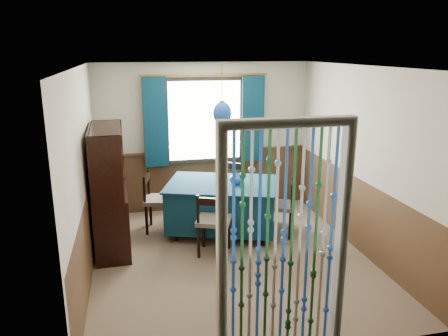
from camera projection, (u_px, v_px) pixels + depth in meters
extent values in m
plane|color=brown|center=(231.00, 258.00, 5.85)|extent=(4.00, 4.00, 0.00)
plane|color=silver|center=(232.00, 67.00, 5.19)|extent=(4.00, 4.00, 0.00)
plane|color=#BBB199|center=(204.00, 138.00, 7.40)|extent=(3.60, 0.00, 3.60)
plane|color=#BBB199|center=(287.00, 230.00, 3.63)|extent=(3.60, 0.00, 3.60)
plane|color=#BBB199|center=(83.00, 176.00, 5.15)|extent=(0.00, 4.00, 4.00)
plane|color=#BBB199|center=(361.00, 160.00, 5.89)|extent=(0.00, 4.00, 4.00)
plane|color=#49301C|center=(205.00, 180.00, 7.59)|extent=(3.60, 0.00, 3.60)
plane|color=#49301C|center=(283.00, 308.00, 3.84)|extent=(3.60, 0.00, 3.60)
plane|color=#49301C|center=(90.00, 235.00, 5.35)|extent=(0.00, 4.00, 4.00)
plane|color=#49301C|center=(355.00, 212.00, 6.08)|extent=(0.00, 4.00, 4.00)
cube|color=black|center=(205.00, 120.00, 7.28)|extent=(1.32, 0.12, 1.42)
cube|color=#0B2C3D|center=(222.00, 205.00, 6.57)|extent=(1.81, 1.50, 0.63)
cube|color=#0B2C3D|center=(222.00, 184.00, 6.49)|extent=(1.89, 1.58, 0.03)
cylinder|color=black|center=(175.00, 236.00, 6.36)|extent=(0.07, 0.07, 0.14)
cylinder|color=black|center=(264.00, 240.00, 6.21)|extent=(0.07, 0.07, 0.14)
cylinder|color=black|center=(186.00, 216.00, 7.12)|extent=(0.07, 0.07, 0.14)
cylinder|color=black|center=(265.00, 219.00, 6.98)|extent=(0.07, 0.07, 0.14)
cylinder|color=black|center=(199.00, 242.00, 5.79)|extent=(0.04, 0.04, 0.45)
cylinder|color=black|center=(225.00, 244.00, 5.74)|extent=(0.04, 0.04, 0.45)
cylinder|color=black|center=(204.00, 232.00, 6.12)|extent=(0.04, 0.04, 0.45)
cylinder|color=black|center=(229.00, 234.00, 6.06)|extent=(0.04, 0.04, 0.45)
cube|color=#5B5549|center=(214.00, 220.00, 5.86)|extent=(0.56, 0.55, 0.06)
cube|color=black|center=(211.00, 202.00, 5.61)|extent=(0.37, 0.17, 0.10)
cylinder|color=black|center=(198.00, 211.00, 5.67)|extent=(0.04, 0.04, 0.44)
cylinder|color=black|center=(225.00, 213.00, 5.62)|extent=(0.04, 0.04, 0.44)
cylinder|color=black|center=(241.00, 201.00, 7.36)|extent=(0.04, 0.04, 0.46)
cylinder|color=black|center=(221.00, 198.00, 7.48)|extent=(0.04, 0.04, 0.46)
cylinder|color=black|center=(235.00, 208.00, 7.04)|extent=(0.04, 0.04, 0.46)
cylinder|color=black|center=(213.00, 205.00, 7.16)|extent=(0.04, 0.04, 0.46)
cube|color=#5B5549|center=(227.00, 188.00, 7.19)|extent=(0.61, 0.60, 0.06)
cube|color=black|center=(231.00, 165.00, 7.27)|extent=(0.35, 0.24, 0.10)
cylinder|color=black|center=(242.00, 175.00, 7.25)|extent=(0.04, 0.04, 0.45)
cylinder|color=black|center=(221.00, 173.00, 7.37)|extent=(0.04, 0.04, 0.45)
cylinder|color=black|center=(151.00, 211.00, 6.88)|extent=(0.04, 0.04, 0.46)
cylinder|color=black|center=(147.00, 220.00, 6.52)|extent=(0.04, 0.04, 0.46)
cylinder|color=black|center=(173.00, 211.00, 6.88)|extent=(0.04, 0.04, 0.46)
cylinder|color=black|center=(170.00, 220.00, 6.52)|extent=(0.04, 0.04, 0.46)
cube|color=#5B5549|center=(159.00, 200.00, 6.63)|extent=(0.51, 0.53, 0.06)
cube|color=black|center=(146.00, 179.00, 6.54)|extent=(0.12, 0.39, 0.10)
cylinder|color=black|center=(149.00, 184.00, 6.76)|extent=(0.04, 0.04, 0.45)
cylinder|color=black|center=(144.00, 192.00, 6.40)|extent=(0.04, 0.04, 0.45)
cylinder|color=black|center=(290.00, 226.00, 6.36)|extent=(0.04, 0.04, 0.43)
cylinder|color=black|center=(290.00, 217.00, 6.68)|extent=(0.04, 0.04, 0.43)
cylinder|color=black|center=(268.00, 224.00, 6.40)|extent=(0.04, 0.04, 0.43)
cylinder|color=black|center=(269.00, 216.00, 6.73)|extent=(0.04, 0.04, 0.43)
cube|color=#5B5549|center=(280.00, 206.00, 6.48)|extent=(0.53, 0.54, 0.06)
cube|color=black|center=(292.00, 186.00, 6.37)|extent=(0.17, 0.35, 0.10)
cylinder|color=black|center=(292.00, 198.00, 6.24)|extent=(0.04, 0.04, 0.42)
cylinder|color=black|center=(292.00, 191.00, 6.56)|extent=(0.04, 0.04, 0.42)
cube|color=black|center=(112.00, 218.00, 6.09)|extent=(0.50, 1.32, 0.85)
cube|color=black|center=(106.00, 171.00, 5.28)|extent=(0.40, 0.06, 0.85)
cube|color=black|center=(109.00, 149.00, 6.45)|extent=(0.40, 0.06, 0.85)
cube|color=black|center=(105.00, 129.00, 5.76)|extent=(0.45, 1.32, 0.04)
cube|color=black|center=(92.00, 159.00, 5.82)|extent=(0.07, 1.28, 0.85)
cube|color=black|center=(110.00, 167.00, 5.91)|extent=(0.39, 1.23, 0.02)
cube|color=black|center=(109.00, 147.00, 5.83)|extent=(0.39, 1.23, 0.02)
cylinder|color=olive|center=(222.00, 89.00, 6.12)|extent=(0.01, 0.01, 0.68)
ellipsoid|color=#17499E|center=(222.00, 113.00, 6.21)|extent=(0.27, 0.27, 0.33)
cylinder|color=olive|center=(222.00, 102.00, 6.16)|extent=(0.08, 0.08, 0.03)
imported|color=#17499E|center=(236.00, 178.00, 6.43)|extent=(0.22, 0.22, 0.19)
imported|color=beige|center=(111.00, 171.00, 5.62)|extent=(0.25, 0.25, 0.05)
imported|color=beige|center=(114.00, 175.00, 6.29)|extent=(0.19, 0.19, 0.19)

